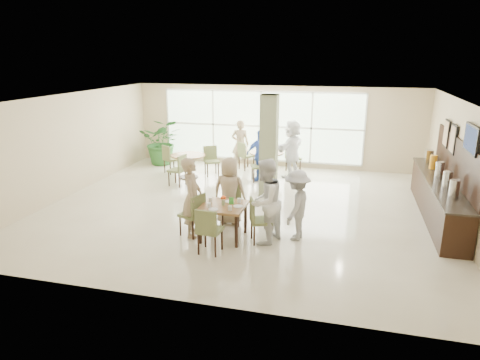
% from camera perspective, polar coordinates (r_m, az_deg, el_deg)
% --- Properties ---
extents(ground, '(10.00, 10.00, 0.00)m').
position_cam_1_polar(ground, '(11.09, 0.54, -3.69)').
color(ground, beige).
rests_on(ground, ground).
extents(room_shell, '(10.00, 10.00, 10.00)m').
position_cam_1_polar(room_shell, '(10.63, 0.57, 4.97)').
color(room_shell, white).
rests_on(room_shell, ground).
extents(window_bank, '(7.00, 0.04, 7.00)m').
position_cam_1_polar(window_bank, '(15.07, 2.80, 7.17)').
color(window_bank, silver).
rests_on(window_bank, ground).
extents(column, '(0.45, 0.45, 2.80)m').
position_cam_1_polar(column, '(11.76, 3.87, 4.53)').
color(column, '#737753').
rests_on(column, ground).
extents(main_table, '(0.93, 0.93, 0.75)m').
position_cam_1_polar(main_table, '(9.09, -2.24, -3.93)').
color(main_table, brown).
rests_on(main_table, ground).
extents(round_table_left, '(1.10, 1.10, 0.75)m').
position_cam_1_polar(round_table_left, '(13.75, -6.92, 2.66)').
color(round_table_left, brown).
rests_on(round_table_left, ground).
extents(round_table_right, '(1.12, 1.12, 0.75)m').
position_cam_1_polar(round_table_right, '(14.05, 3.54, 3.05)').
color(round_table_right, brown).
rests_on(round_table_right, ground).
extents(chairs_main_table, '(2.12, 2.03, 0.95)m').
position_cam_1_polar(chairs_main_table, '(9.17, -2.20, -4.94)').
color(chairs_main_table, '#5A6437').
rests_on(chairs_main_table, ground).
extents(chairs_table_left, '(2.00, 1.89, 0.95)m').
position_cam_1_polar(chairs_table_left, '(13.75, -7.09, 2.23)').
color(chairs_table_left, '#5A6437').
rests_on(chairs_table_left, ground).
extents(chairs_table_right, '(2.23, 1.97, 0.95)m').
position_cam_1_polar(chairs_table_right, '(14.11, 3.51, 2.69)').
color(chairs_table_right, '#5A6437').
rests_on(chairs_table_right, ground).
extents(tabletop_clutter, '(0.79, 0.76, 0.21)m').
position_cam_1_polar(tabletop_clutter, '(9.01, -2.11, -3.06)').
color(tabletop_clutter, white).
rests_on(tabletop_clutter, main_table).
extents(buffet_counter, '(0.64, 4.70, 1.95)m').
position_cam_1_polar(buffet_counter, '(11.33, 24.98, -1.90)').
color(buffet_counter, black).
rests_on(buffet_counter, ground).
extents(wall_tv, '(0.06, 1.00, 0.58)m').
position_cam_1_polar(wall_tv, '(9.96, 28.50, 4.83)').
color(wall_tv, black).
rests_on(wall_tv, ground).
extents(framed_art_a, '(0.05, 0.55, 0.70)m').
position_cam_1_polar(framed_art_a, '(11.55, 26.55, 4.90)').
color(framed_art_a, black).
rests_on(framed_art_a, ground).
extents(framed_art_b, '(0.05, 0.55, 0.70)m').
position_cam_1_polar(framed_art_b, '(12.32, 25.83, 5.61)').
color(framed_art_b, black).
rests_on(framed_art_b, ground).
extents(potted_plant, '(1.76, 1.76, 1.65)m').
position_cam_1_polar(potted_plant, '(15.57, -10.29, 5.08)').
color(potted_plant, '#265A24').
rests_on(potted_plant, ground).
extents(teen_left, '(0.53, 0.70, 1.74)m').
position_cam_1_polar(teen_left, '(9.21, -6.42, -2.31)').
color(teen_left, tan).
rests_on(teen_left, ground).
extents(teen_far, '(0.79, 0.45, 1.58)m').
position_cam_1_polar(teen_far, '(9.86, -1.41, -1.43)').
color(teen_far, tan).
rests_on(teen_far, ground).
extents(teen_right, '(0.94, 1.05, 1.80)m').
position_cam_1_polar(teen_right, '(8.82, 3.36, -2.89)').
color(teen_right, white).
rests_on(teen_right, ground).
extents(teen_standing, '(0.71, 1.06, 1.52)m').
position_cam_1_polar(teen_standing, '(9.10, 7.57, -3.33)').
color(teen_standing, '#A0A0A3').
rests_on(teen_standing, ground).
extents(adult_a, '(1.04, 0.74, 1.61)m').
position_cam_1_polar(adult_a, '(13.26, 2.72, 3.28)').
color(adult_a, '#4369CB').
rests_on(adult_a, ground).
extents(adult_b, '(1.27, 1.85, 1.83)m').
position_cam_1_polar(adult_b, '(13.82, 6.91, 4.18)').
color(adult_b, white).
rests_on(adult_b, ground).
extents(adult_standing, '(0.67, 0.49, 1.68)m').
position_cam_1_polar(adult_standing, '(14.78, 0.03, 4.80)').
color(adult_standing, tan).
rests_on(adult_standing, ground).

